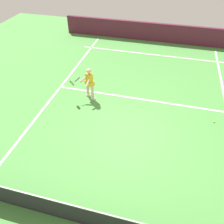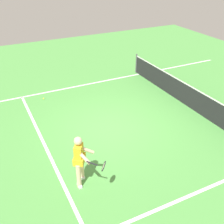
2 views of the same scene
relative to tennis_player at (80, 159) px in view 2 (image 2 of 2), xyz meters
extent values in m
plane|color=#4C9342|center=(-2.23, 1.93, -0.85)|extent=(25.49, 25.49, 0.00)
cube|color=white|center=(-2.23, -0.51, -0.84)|extent=(7.98, 0.10, 0.01)
cube|color=white|center=(-6.22, 1.93, -0.84)|extent=(0.10, 17.61, 0.01)
cube|color=white|center=(1.76, 1.93, -0.84)|extent=(0.10, 17.61, 0.01)
cylinder|color=#4C4C51|center=(-6.52, 5.65, -0.34)|extent=(0.08, 0.08, 1.02)
cube|color=#232326|center=(-2.23, 5.65, -0.40)|extent=(8.50, 0.02, 0.90)
cube|color=white|center=(-2.23, 5.65, 0.08)|extent=(8.50, 0.02, 0.04)
cylinder|color=beige|center=(-0.17, 0.08, -0.46)|extent=(0.13, 0.13, 0.78)
cylinder|color=beige|center=(0.13, -0.12, -0.46)|extent=(0.13, 0.13, 0.78)
cube|color=white|center=(-0.17, 0.08, -0.81)|extent=(0.20, 0.10, 0.08)
cube|color=white|center=(0.13, -0.12, -0.81)|extent=(0.20, 0.10, 0.08)
cube|color=gold|center=(-0.02, -0.02, 0.19)|extent=(0.38, 0.34, 0.52)
cube|color=gold|center=(-0.02, -0.02, -0.01)|extent=(0.49, 0.45, 0.20)
sphere|color=beige|center=(-0.02, -0.02, 0.59)|extent=(0.22, 0.22, 0.22)
cylinder|color=beige|center=(-0.07, 0.19, 0.21)|extent=(0.16, 0.49, 0.37)
cylinder|color=beige|center=(0.18, 0.02, 0.21)|extent=(0.45, 0.33, 0.37)
cylinder|color=black|center=(0.49, 0.14, 0.17)|extent=(0.19, 0.27, 0.14)
torus|color=black|center=(0.66, 0.39, 0.11)|extent=(0.30, 0.26, 0.28)
cylinder|color=beige|center=(0.66, 0.39, 0.11)|extent=(0.25, 0.21, 0.23)
sphere|color=#D1E533|center=(-5.59, 0.32, -0.81)|extent=(0.07, 0.07, 0.07)
camera|label=1|loc=(-3.24, 8.19, 5.60)|focal=36.43mm
camera|label=2|loc=(5.59, -1.82, 4.82)|focal=44.35mm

